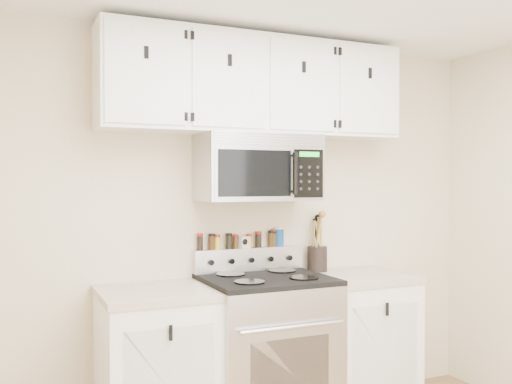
% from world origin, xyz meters
% --- Properties ---
extents(back_wall, '(3.50, 0.01, 2.50)m').
position_xyz_m(back_wall, '(0.00, 1.75, 1.25)').
color(back_wall, beige).
rests_on(back_wall, floor).
extents(range, '(0.76, 0.65, 1.10)m').
position_xyz_m(range, '(0.00, 1.43, 0.49)').
color(range, '#B7B7BA').
rests_on(range, floor).
extents(base_cabinet_left, '(0.64, 0.62, 0.92)m').
position_xyz_m(base_cabinet_left, '(-0.69, 1.45, 0.46)').
color(base_cabinet_left, white).
rests_on(base_cabinet_left, floor).
extents(base_cabinet_right, '(0.64, 0.62, 0.92)m').
position_xyz_m(base_cabinet_right, '(0.69, 1.45, 0.46)').
color(base_cabinet_right, white).
rests_on(base_cabinet_right, floor).
extents(microwave, '(0.76, 0.44, 0.42)m').
position_xyz_m(microwave, '(0.00, 1.55, 1.63)').
color(microwave, '#9E9EA3').
rests_on(microwave, back_wall).
extents(upper_cabinets, '(2.00, 0.35, 0.62)m').
position_xyz_m(upper_cabinets, '(-0.00, 1.58, 2.15)').
color(upper_cabinets, white).
rests_on(upper_cabinets, back_wall).
extents(utensil_crock, '(0.14, 0.14, 0.40)m').
position_xyz_m(utensil_crock, '(0.50, 1.66, 1.02)').
color(utensil_crock, black).
rests_on(utensil_crock, base_cabinet_right).
extents(kitchen_timer, '(0.08, 0.07, 0.08)m').
position_xyz_m(kitchen_timer, '(-0.04, 1.71, 1.14)').
color(kitchen_timer, silver).
rests_on(kitchen_timer, range).
extents(salt_canister, '(0.07, 0.07, 0.13)m').
position_xyz_m(salt_canister, '(0.22, 1.71, 1.16)').
color(salt_canister, navy).
rests_on(salt_canister, range).
extents(spice_jar_0, '(0.04, 0.04, 0.11)m').
position_xyz_m(spice_jar_0, '(-0.34, 1.71, 1.15)').
color(spice_jar_0, black).
rests_on(spice_jar_0, range).
extents(spice_jar_1, '(0.05, 0.05, 0.10)m').
position_xyz_m(spice_jar_1, '(-0.26, 1.71, 1.15)').
color(spice_jar_1, '#40240F').
rests_on(spice_jar_1, range).
extents(spice_jar_2, '(0.04, 0.04, 0.10)m').
position_xyz_m(spice_jar_2, '(-0.22, 1.71, 1.15)').
color(spice_jar_2, yellow).
rests_on(spice_jar_2, range).
extents(spice_jar_3, '(0.04, 0.04, 0.10)m').
position_xyz_m(spice_jar_3, '(-0.14, 1.71, 1.15)').
color(spice_jar_3, black).
rests_on(spice_jar_3, range).
extents(spice_jar_4, '(0.04, 0.04, 0.09)m').
position_xyz_m(spice_jar_4, '(-0.09, 1.71, 1.15)').
color(spice_jar_4, '#432B10').
rests_on(spice_jar_4, range).
extents(spice_jar_5, '(0.04, 0.04, 0.09)m').
position_xyz_m(spice_jar_5, '(0.00, 1.71, 1.15)').
color(spice_jar_5, gold).
rests_on(spice_jar_5, range).
extents(spice_jar_6, '(0.04, 0.04, 0.11)m').
position_xyz_m(spice_jar_6, '(0.07, 1.71, 1.15)').
color(spice_jar_6, black).
rests_on(spice_jar_6, range).
extents(spice_jar_7, '(0.04, 0.04, 0.11)m').
position_xyz_m(spice_jar_7, '(0.16, 1.71, 1.15)').
color(spice_jar_7, '#3D290E').
rests_on(spice_jar_7, range).
extents(spice_jar_8, '(0.04, 0.04, 0.12)m').
position_xyz_m(spice_jar_8, '(0.18, 1.71, 1.16)').
color(spice_jar_8, black).
rests_on(spice_jar_8, range).
extents(spice_jar_9, '(0.05, 0.05, 0.11)m').
position_xyz_m(spice_jar_9, '(0.18, 1.71, 1.15)').
color(spice_jar_9, '#3B2A0E').
rests_on(spice_jar_9, range).
extents(spice_jar_10, '(0.04, 0.04, 0.09)m').
position_xyz_m(spice_jar_10, '(0.22, 1.71, 1.15)').
color(spice_jar_10, gold).
rests_on(spice_jar_10, range).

